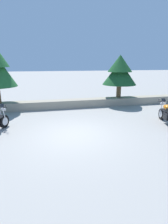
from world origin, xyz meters
name	(u,v)px	position (x,y,z in m)	size (l,w,h in m)	color
ground_plane	(74,134)	(0.00, 0.00, 0.00)	(120.00, 120.00, 0.00)	gray
stone_wall	(62,104)	(0.00, 4.80, 0.28)	(36.00, 0.80, 0.55)	gray
motorcycle_orange_centre	(168,115)	(4.92, 0.37, 0.49)	(0.84, 2.03, 1.18)	black
pine_tree_mid_left	(120,71)	(4.22, 5.00, 2.48)	(2.44, 2.44, 3.04)	brown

